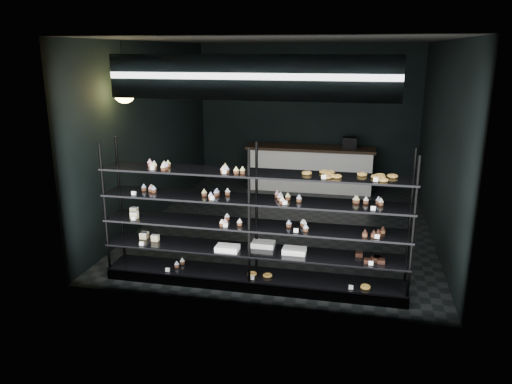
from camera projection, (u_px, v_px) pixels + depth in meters
The scene contains 5 objects.
room at pixel (288, 137), 8.56m from camera, with size 5.01×6.01×3.20m.
display_shelf at pixel (251, 241), 6.54m from camera, with size 4.00×0.50×1.91m.
signage at pixel (249, 78), 5.49m from camera, with size 3.30×0.05×0.50m.
pendant_lamp at pixel (124, 92), 7.32m from camera, with size 0.32×0.32×0.89m.
service_counter at pixel (310, 168), 11.18m from camera, with size 2.84×0.65×1.23m.
Camera 1 is at (1.27, -8.41, 3.04)m, focal length 35.00 mm.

